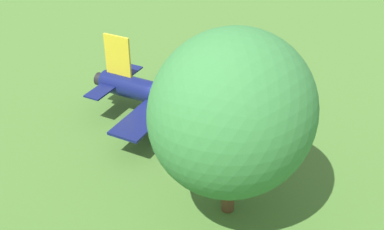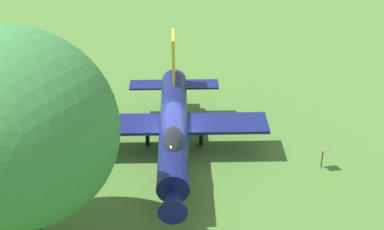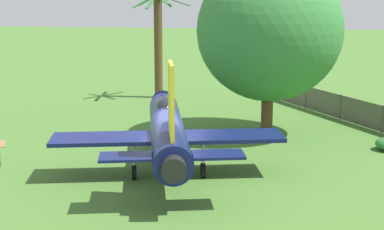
{
  "view_description": "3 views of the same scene",
  "coord_description": "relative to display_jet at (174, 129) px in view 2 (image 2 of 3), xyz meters",
  "views": [
    {
      "loc": [
        -17.47,
        18.14,
        16.22
      ],
      "look_at": [
        -2.92,
        1.57,
        2.5
      ],
      "focal_mm": 44.87,
      "sensor_mm": 36.0,
      "label": 1
    },
    {
      "loc": [
        -21.3,
        -5.72,
        15.31
      ],
      "look_at": [
        0.77,
        -0.76,
        2.07
      ],
      "focal_mm": 48.87,
      "sensor_mm": 36.0,
      "label": 2
    },
    {
      "loc": [
        22.3,
        4.72,
        7.37
      ],
      "look_at": [
        -0.51,
        0.96,
        2.35
      ],
      "focal_mm": 52.28,
      "sensor_mm": 36.0,
      "label": 3
    }
  ],
  "objects": [
    {
      "name": "ground_plane",
      "position": [
        0.31,
        0.08,
        -1.82
      ],
      "size": [
        200.0,
        200.0,
        0.0
      ],
      "primitive_type": "plane",
      "color": "#47722D"
    },
    {
      "name": "shade_tree",
      "position": [
        -6.98,
        4.01,
        3.67
      ],
      "size": [
        7.06,
        7.6,
        9.2
      ],
      "color": "brown",
      "rests_on": "ground_plane"
    },
    {
      "name": "display_jet",
      "position": [
        0.0,
        0.0,
        0.0
      ],
      "size": [
        11.97,
        9.7,
        5.08
      ],
      "rotation": [
        0.0,
        0.0,
        3.39
      ],
      "color": "#111951",
      "rests_on": "ground_plane"
    },
    {
      "name": "info_plaque",
      "position": [
        0.94,
        -7.27,
        -0.97
      ],
      "size": [
        0.6,
        0.71,
        1.14
      ],
      "color": "#333333",
      "rests_on": "ground_plane"
    }
  ]
}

